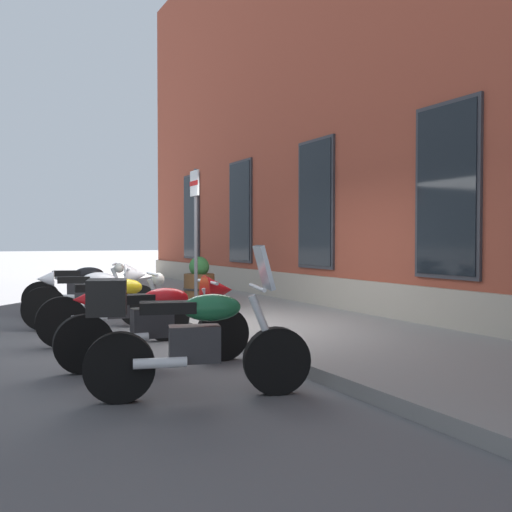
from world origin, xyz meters
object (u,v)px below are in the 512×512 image
barrel_planter (199,284)px  motorcycle_yellow_naked (117,308)px  motorcycle_green_touring (187,335)px  motorcycle_white_sport (98,293)px  parking_sign (195,220)px  motorcycle_red_sport (165,317)px  motorcycle_black_naked (84,290)px

barrel_planter → motorcycle_yellow_naked: bearing=-38.9°
motorcycle_green_touring → barrel_planter: size_ratio=2.09×
motorcycle_white_sport → parking_sign: parking_sign is taller
motorcycle_green_touring → barrel_planter: bearing=157.5°
motorcycle_white_sport → motorcycle_red_sport: (3.09, 0.09, -0.01)m
motorcycle_yellow_naked → motorcycle_green_touring: size_ratio=1.04×
motorcycle_yellow_naked → motorcycle_red_sport: 1.59m
motorcycle_red_sport → parking_sign: parking_sign is taller
motorcycle_black_naked → motorcycle_red_sport: (4.57, 0.01, 0.06)m
motorcycle_yellow_naked → barrel_planter: barrel_planter is taller
motorcycle_yellow_naked → barrel_planter: (-2.87, 2.32, 0.05)m
motorcycle_white_sport → barrel_planter: bearing=121.3°
motorcycle_green_touring → motorcycle_red_sport: bearing=169.9°
motorcycle_white_sport → motorcycle_yellow_naked: 1.50m
parking_sign → barrel_planter: size_ratio=2.68×
parking_sign → motorcycle_green_touring: bearing=-22.0°
motorcycle_white_sport → motorcycle_red_sport: bearing=1.6°
motorcycle_green_touring → barrel_planter: motorcycle_green_touring is taller
motorcycle_white_sport → barrel_planter: size_ratio=2.26×
parking_sign → barrel_planter: 1.78m
motorcycle_white_sport → parking_sign: bearing=96.3°
motorcycle_black_naked → barrel_planter: barrel_planter is taller
motorcycle_green_touring → parking_sign: size_ratio=0.78×
motorcycle_red_sport → parking_sign: size_ratio=0.87×
motorcycle_red_sport → barrel_planter: bearing=154.0°
motorcycle_yellow_naked → parking_sign: parking_sign is taller
motorcycle_red_sport → parking_sign: 3.85m
motorcycle_white_sport → motorcycle_yellow_naked: bearing=-2.4°
motorcycle_yellow_naked → motorcycle_green_touring: bearing=-1.8°
motorcycle_black_naked → barrel_planter: bearing=87.1°
motorcycle_green_touring → barrel_planter: 6.30m
motorcycle_black_naked → parking_sign: (1.30, 1.65, 1.26)m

